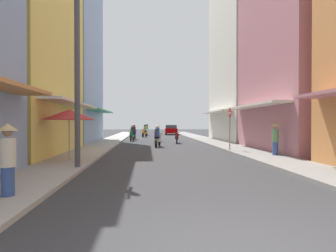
{
  "coord_description": "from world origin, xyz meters",
  "views": [
    {
      "loc": [
        -1.25,
        -3.32,
        1.75
      ],
      "look_at": [
        0.19,
        15.26,
        1.54
      ],
      "focal_mm": 29.26,
      "sensor_mm": 36.0,
      "label": 1
    }
  ],
  "objects_px": {
    "motorbike_green": "(132,134)",
    "vendor_umbrella": "(69,115)",
    "motorbike_silver": "(158,137)",
    "utility_pole": "(77,62)",
    "motorbike_blue": "(134,133)",
    "parked_car": "(171,130)",
    "motorbike_orange": "(145,131)",
    "pedestrian_midway": "(275,138)",
    "motorbike_maroon": "(177,137)",
    "motorbike_red": "(157,134)",
    "pedestrian_far": "(8,157)",
    "motorbike_white": "(147,130)",
    "street_sign_no_entry": "(230,123)"
  },
  "relations": [
    {
      "from": "motorbike_green",
      "to": "vendor_umbrella",
      "type": "bearing_deg",
      "value": -98.07
    },
    {
      "from": "motorbike_silver",
      "to": "utility_pole",
      "type": "bearing_deg",
      "value": -109.49
    },
    {
      "from": "motorbike_blue",
      "to": "parked_car",
      "type": "height_order",
      "value": "motorbike_blue"
    },
    {
      "from": "motorbike_orange",
      "to": "utility_pole",
      "type": "height_order",
      "value": "utility_pole"
    },
    {
      "from": "motorbike_blue",
      "to": "pedestrian_midway",
      "type": "distance_m",
      "value": 17.54
    },
    {
      "from": "motorbike_maroon",
      "to": "motorbike_green",
      "type": "height_order",
      "value": "motorbike_green"
    },
    {
      "from": "motorbike_silver",
      "to": "utility_pole",
      "type": "distance_m",
      "value": 10.55
    },
    {
      "from": "motorbike_red",
      "to": "parked_car",
      "type": "distance_m",
      "value": 15.68
    },
    {
      "from": "motorbike_orange",
      "to": "motorbike_silver",
      "type": "bearing_deg",
      "value": -85.64
    },
    {
      "from": "pedestrian_midway",
      "to": "pedestrian_far",
      "type": "bearing_deg",
      "value": -143.6
    },
    {
      "from": "pedestrian_far",
      "to": "motorbike_white",
      "type": "bearing_deg",
      "value": 84.44
    },
    {
      "from": "pedestrian_far",
      "to": "utility_pole",
      "type": "height_order",
      "value": "utility_pole"
    },
    {
      "from": "motorbike_red",
      "to": "motorbike_white",
      "type": "xyz_separation_m",
      "value": [
        -0.96,
        12.99,
        0.0
      ]
    },
    {
      "from": "street_sign_no_entry",
      "to": "motorbike_green",
      "type": "bearing_deg",
      "value": 121.42
    },
    {
      "from": "motorbike_orange",
      "to": "pedestrian_midway",
      "type": "relative_size",
      "value": 0.99
    },
    {
      "from": "street_sign_no_entry",
      "to": "motorbike_orange",
      "type": "bearing_deg",
      "value": 106.5
    },
    {
      "from": "motorbike_orange",
      "to": "street_sign_no_entry",
      "type": "distance_m",
      "value": 18.5
    },
    {
      "from": "motorbike_white",
      "to": "motorbike_orange",
      "type": "distance_m",
      "value": 4.48
    },
    {
      "from": "motorbike_white",
      "to": "utility_pole",
      "type": "bearing_deg",
      "value": -95.26
    },
    {
      "from": "motorbike_green",
      "to": "pedestrian_far",
      "type": "xyz_separation_m",
      "value": [
        -1.67,
        -20.17,
        0.28
      ]
    },
    {
      "from": "motorbike_orange",
      "to": "utility_pole",
      "type": "relative_size",
      "value": 0.22
    },
    {
      "from": "parked_car",
      "to": "motorbike_white",
      "type": "bearing_deg",
      "value": -145.5
    },
    {
      "from": "motorbike_green",
      "to": "parked_car",
      "type": "height_order",
      "value": "motorbike_green"
    },
    {
      "from": "pedestrian_far",
      "to": "utility_pole",
      "type": "bearing_deg",
      "value": 82.38
    },
    {
      "from": "motorbike_blue",
      "to": "motorbike_orange",
      "type": "xyz_separation_m",
      "value": [
        1.05,
        4.65,
        0.0
      ]
    },
    {
      "from": "motorbike_red",
      "to": "utility_pole",
      "type": "distance_m",
      "value": 15.68
    },
    {
      "from": "parked_car",
      "to": "pedestrian_midway",
      "type": "distance_m",
      "value": 27.44
    },
    {
      "from": "motorbike_white",
      "to": "vendor_umbrella",
      "type": "xyz_separation_m",
      "value": [
        -3.43,
        -25.87,
        1.41
      ]
    },
    {
      "from": "motorbike_orange",
      "to": "pedestrian_midway",
      "type": "height_order",
      "value": "pedestrian_midway"
    },
    {
      "from": "motorbike_silver",
      "to": "motorbike_white",
      "type": "distance_m",
      "value": 18.47
    },
    {
      "from": "motorbike_white",
      "to": "vendor_umbrella",
      "type": "bearing_deg",
      "value": -97.56
    },
    {
      "from": "motorbike_silver",
      "to": "utility_pole",
      "type": "xyz_separation_m",
      "value": [
        -3.35,
        -9.45,
        3.29
      ]
    },
    {
      "from": "parked_car",
      "to": "utility_pole",
      "type": "xyz_separation_m",
      "value": [
        -6.16,
        -30.38,
        3.25
      ]
    },
    {
      "from": "motorbike_maroon",
      "to": "street_sign_no_entry",
      "type": "xyz_separation_m",
      "value": [
        2.41,
        -7.2,
        1.21
      ]
    },
    {
      "from": "motorbike_silver",
      "to": "vendor_umbrella",
      "type": "relative_size",
      "value": 0.76
    },
    {
      "from": "motorbike_silver",
      "to": "vendor_umbrella",
      "type": "height_order",
      "value": "vendor_umbrella"
    },
    {
      "from": "motorbike_orange",
      "to": "vendor_umbrella",
      "type": "xyz_separation_m",
      "value": [
        -3.14,
        -21.39,
        1.41
      ]
    },
    {
      "from": "motorbike_maroon",
      "to": "motorbike_orange",
      "type": "xyz_separation_m",
      "value": [
        -2.84,
        10.51,
        0.2
      ]
    },
    {
      "from": "parked_car",
      "to": "pedestrian_midway",
      "type": "height_order",
      "value": "pedestrian_midway"
    },
    {
      "from": "motorbike_orange",
      "to": "vendor_umbrella",
      "type": "relative_size",
      "value": 0.75
    },
    {
      "from": "pedestrian_midway",
      "to": "vendor_umbrella",
      "type": "relative_size",
      "value": 0.75
    },
    {
      "from": "motorbike_red",
      "to": "pedestrian_far",
      "type": "distance_m",
      "value": 19.34
    },
    {
      "from": "utility_pole",
      "to": "street_sign_no_entry",
      "type": "xyz_separation_m",
      "value": [
        7.53,
        5.72,
        -2.28
      ]
    },
    {
      "from": "motorbike_blue",
      "to": "vendor_umbrella",
      "type": "bearing_deg",
      "value": -97.13
    },
    {
      "from": "motorbike_maroon",
      "to": "motorbike_blue",
      "type": "distance_m",
      "value": 7.04
    },
    {
      "from": "pedestrian_midway",
      "to": "vendor_umbrella",
      "type": "bearing_deg",
      "value": -173.92
    },
    {
      "from": "pedestrian_far",
      "to": "vendor_umbrella",
      "type": "xyz_separation_m",
      "value": [
        -0.33,
        6.03,
        1.14
      ]
    },
    {
      "from": "motorbike_white",
      "to": "parked_car",
      "type": "distance_m",
      "value": 4.36
    },
    {
      "from": "motorbike_red",
      "to": "motorbike_maroon",
      "type": "bearing_deg",
      "value": -51.43
    },
    {
      "from": "motorbike_maroon",
      "to": "pedestrian_midway",
      "type": "bearing_deg",
      "value": -68.02
    }
  ]
}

